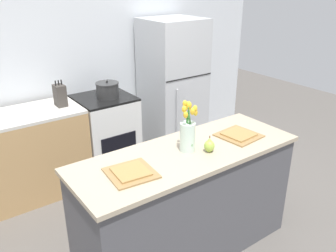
{
  "coord_description": "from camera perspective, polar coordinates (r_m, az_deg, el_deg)",
  "views": [
    {
      "loc": [
        -1.51,
        -1.84,
        2.15
      ],
      "look_at": [
        0.0,
        0.25,
        1.05
      ],
      "focal_mm": 38.0,
      "sensor_mm": 36.0,
      "label": 1
    }
  ],
  "objects": [
    {
      "name": "refrigerator",
      "position": [
        4.48,
        0.75,
        6.17
      ],
      "size": [
        0.68,
        0.67,
        1.68
      ],
      "color": "#B7BABC",
      "rests_on": "ground_plane"
    },
    {
      "name": "cooking_pot",
      "position": [
        3.95,
        -9.68,
        5.74
      ],
      "size": [
        0.25,
        0.25,
        0.19
      ],
      "color": "#2D2D2D",
      "rests_on": "stove_range"
    },
    {
      "name": "plate_setting_right",
      "position": [
        2.97,
        11.28,
        -1.43
      ],
      "size": [
        0.33,
        0.33,
        0.02
      ],
      "color": "olive",
      "rests_on": "kitchen_island"
    },
    {
      "name": "pear_figurine",
      "position": [
        2.66,
        6.65,
        -3.11
      ],
      "size": [
        0.08,
        0.08,
        0.13
      ],
      "color": "#9EBC47",
      "rests_on": "kitchen_island"
    },
    {
      "name": "knife_block",
      "position": [
        3.78,
        -16.93,
        4.72
      ],
      "size": [
        0.1,
        0.14,
        0.27
      ],
      "color": "#3D3833",
      "rests_on": "back_counter"
    },
    {
      "name": "ground_plane",
      "position": [
        3.2,
        2.77,
        -18.98
      ],
      "size": [
        10.0,
        10.0,
        0.0
      ],
      "primitive_type": "plane",
      "color": "#59544F"
    },
    {
      "name": "flower_vase",
      "position": [
        2.63,
        3.19,
        -1.1
      ],
      "size": [
        0.15,
        0.15,
        0.39
      ],
      "color": "silver",
      "rests_on": "kitchen_island"
    },
    {
      "name": "kitchen_island",
      "position": [
        2.91,
        2.95,
        -12.18
      ],
      "size": [
        1.8,
        0.66,
        0.93
      ],
      "color": "#4C4C51",
      "rests_on": "ground_plane"
    },
    {
      "name": "back_wall",
      "position": [
        4.2,
        -14.44,
        11.47
      ],
      "size": [
        5.2,
        0.08,
        2.7
      ],
      "color": "silver",
      "rests_on": "ground_plane"
    },
    {
      "name": "stove_range",
      "position": [
        4.16,
        -9.85,
        -1.3
      ],
      "size": [
        0.6,
        0.61,
        0.91
      ],
      "color": "silver",
      "rests_on": "ground_plane"
    },
    {
      "name": "plate_setting_left",
      "position": [
        2.39,
        -5.97,
        -7.43
      ],
      "size": [
        0.33,
        0.33,
        0.02
      ],
      "color": "olive",
      "rests_on": "kitchen_island"
    }
  ]
}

